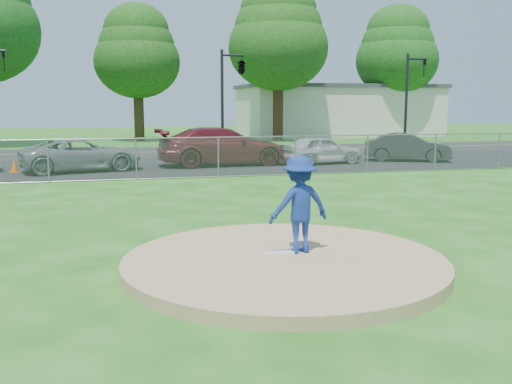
# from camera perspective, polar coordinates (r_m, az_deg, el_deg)

# --- Properties ---
(ground) EXTENTS (120.00, 120.00, 0.00)m
(ground) POSITION_cam_1_polar(r_m,az_deg,el_deg) (19.25, -5.66, 0.63)
(ground) COLOR #1A5813
(ground) RESTS_ON ground
(pitchers_mound) EXTENTS (5.40, 5.40, 0.20)m
(pitchers_mound) POSITION_cam_1_polar(r_m,az_deg,el_deg) (9.63, 2.85, -7.09)
(pitchers_mound) COLOR tan
(pitchers_mound) RESTS_ON ground
(pitching_rubber) EXTENTS (0.60, 0.15, 0.04)m
(pitching_rubber) POSITION_cam_1_polar(r_m,az_deg,el_deg) (9.78, 2.52, -6.11)
(pitching_rubber) COLOR white
(pitching_rubber) RESTS_ON pitchers_mound
(chain_link_fence) EXTENTS (40.00, 0.06, 1.50)m
(chain_link_fence) POSITION_cam_1_polar(r_m,az_deg,el_deg) (21.13, -6.46, 3.39)
(chain_link_fence) COLOR gray
(chain_link_fence) RESTS_ON ground
(parking_lot) EXTENTS (50.00, 8.00, 0.01)m
(parking_lot) POSITION_cam_1_polar(r_m,az_deg,el_deg) (25.65, -7.72, 2.66)
(parking_lot) COLOR black
(parking_lot) RESTS_ON ground
(street) EXTENTS (60.00, 7.00, 0.01)m
(street) POSITION_cam_1_polar(r_m,az_deg,el_deg) (33.09, -9.11, 4.01)
(street) COLOR #232325
(street) RESTS_ON ground
(commercial_building) EXTENTS (16.40, 9.40, 4.30)m
(commercial_building) POSITION_cam_1_polar(r_m,az_deg,el_deg) (50.45, 8.05, 8.12)
(commercial_building) COLOR beige
(commercial_building) RESTS_ON ground
(tree_center) EXTENTS (6.16, 6.16, 9.84)m
(tree_center) POSITION_cam_1_polar(r_m,az_deg,el_deg) (43.06, -11.82, 13.65)
(tree_center) COLOR #342513
(tree_center) RESTS_ON ground
(tree_right) EXTENTS (7.28, 7.28, 11.63)m
(tree_right) POSITION_cam_1_polar(r_m,az_deg,el_deg) (42.78, 2.25, 15.45)
(tree_right) COLOR #351E13
(tree_right) RESTS_ON ground
(tree_far_right) EXTENTS (6.72, 6.72, 10.74)m
(tree_far_right) POSITION_cam_1_polar(r_m,az_deg,el_deg) (49.56, 13.93, 13.61)
(tree_far_right) COLOR #381F14
(tree_far_right) RESTS_ON ground
(traffic_signal_center) EXTENTS (1.42, 2.48, 5.60)m
(traffic_signal_center) POSITION_cam_1_polar(r_m,az_deg,el_deg) (31.63, -1.66, 12.25)
(traffic_signal_center) COLOR black
(traffic_signal_center) RESTS_ON ground
(traffic_signal_right) EXTENTS (1.28, 0.20, 5.60)m
(traffic_signal_right) POSITION_cam_1_polar(r_m,az_deg,el_deg) (35.19, 15.17, 9.57)
(traffic_signal_right) COLOR black
(traffic_signal_right) RESTS_ON ground
(pitcher) EXTENTS (1.15, 0.77, 1.66)m
(pitcher) POSITION_cam_1_polar(r_m,az_deg,el_deg) (9.76, 4.35, -1.27)
(pitcher) COLOR navy
(pitcher) RESTS_ON pitchers_mound
(traffic_cone) EXTENTS (0.31, 0.31, 0.60)m
(traffic_cone) POSITION_cam_1_polar(r_m,az_deg,el_deg) (24.69, -23.00, 2.50)
(traffic_cone) COLOR orange
(traffic_cone) RESTS_ON parking_lot
(parked_car_gray) EXTENTS (5.16, 3.34, 1.32)m
(parked_car_gray) POSITION_cam_1_polar(r_m,az_deg,el_deg) (24.25, -17.06, 3.57)
(parked_car_gray) COLOR gray
(parked_car_gray) RESTS_ON parking_lot
(parked_car_darkred) EXTENTS (5.93, 2.71, 1.68)m
(parked_car_darkred) POSITION_cam_1_polar(r_m,az_deg,el_deg) (25.46, -3.36, 4.59)
(parked_car_darkred) COLOR maroon
(parked_car_darkred) RESTS_ON parking_lot
(parked_car_pearl) EXTENTS (4.02, 2.27, 1.29)m
(parked_car_pearl) POSITION_cam_1_polar(r_m,az_deg,el_deg) (26.17, 6.51, 4.23)
(parked_car_pearl) COLOR silver
(parked_car_pearl) RESTS_ON parking_lot
(parked_car_charcoal) EXTENTS (4.23, 2.93, 1.32)m
(parked_car_charcoal) POSITION_cam_1_polar(r_m,az_deg,el_deg) (28.25, 14.89, 4.36)
(parked_car_charcoal) COLOR #272729
(parked_car_charcoal) RESTS_ON parking_lot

